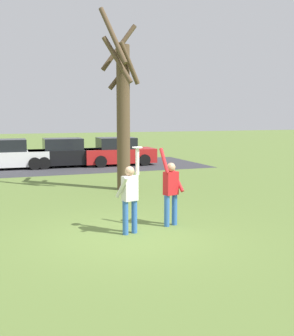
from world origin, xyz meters
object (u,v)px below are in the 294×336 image
(frisbee_disc, at_px, (137,147))
(parked_car_red, at_px, (118,152))
(person_catcher, at_px, (130,194))
(person_defender, at_px, (171,189))
(parked_car_white, at_px, (8,155))
(bare_tree_tall, at_px, (123,108))
(parked_car_black, at_px, (65,154))

(frisbee_disc, distance_m, parked_car_red, 14.34)
(person_catcher, distance_m, person_defender, 1.28)
(parked_car_white, distance_m, bare_tree_tall, 9.47)
(person_catcher, distance_m, parked_car_red, 14.39)
(bare_tree_tall, bearing_deg, person_defender, -94.87)
(parked_car_white, distance_m, parked_car_red, 6.07)
(person_catcher, distance_m, bare_tree_tall, 6.54)
(person_defender, xyz_separation_m, parked_car_red, (2.69, 13.50, -0.25))
(parked_car_white, xyz_separation_m, parked_car_black, (3.03, -0.07, 0.00))
(parked_car_red, height_order, bare_tree_tall, bare_tree_tall)
(frisbee_disc, xyz_separation_m, parked_car_black, (0.69, 14.11, -1.37))
(person_defender, bearing_deg, parked_car_red, -116.85)
(person_defender, xyz_separation_m, frisbee_disc, (-1.02, -0.28, 1.11))
(person_catcher, height_order, parked_car_white, person_catcher)
(parked_car_white, bearing_deg, bare_tree_tall, -63.07)
(parked_car_white, height_order, parked_car_black, same)
(parked_car_black, relative_size, bare_tree_tall, 0.61)
(parked_car_red, bearing_deg, parked_car_black, 175.97)
(person_catcher, relative_size, parked_car_red, 0.50)
(parked_car_white, distance_m, parked_car_black, 3.03)
(frisbee_disc, distance_m, bare_tree_tall, 6.14)
(person_defender, bearing_deg, frisbee_disc, 0.00)
(person_defender, relative_size, frisbee_disc, 8.38)
(parked_car_white, xyz_separation_m, bare_tree_tall, (3.84, -8.31, 2.42))
(person_catcher, bearing_deg, parked_car_black, 70.77)
(frisbee_disc, distance_m, parked_car_white, 14.44)
(person_defender, relative_size, parked_car_black, 0.49)
(person_catcher, xyz_separation_m, frisbee_disc, (0.22, 0.06, 1.11))
(person_defender, distance_m, frisbee_disc, 1.53)
(parked_car_red, bearing_deg, person_catcher, -103.68)
(parked_car_black, distance_m, bare_tree_tall, 8.63)
(parked_car_black, relative_size, parked_car_red, 1.00)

